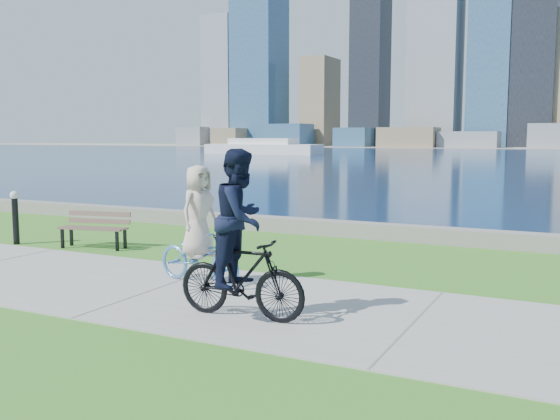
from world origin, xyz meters
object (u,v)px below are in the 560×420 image
at_px(cyclist_woman, 199,240).
at_px(cyclist_man, 241,248).
at_px(bollard_lamp, 15,214).
at_px(park_bench, 95,226).

height_order(cyclist_woman, cyclist_man, cyclist_man).
distance_m(bollard_lamp, cyclist_woman, 5.85).
height_order(bollard_lamp, cyclist_man, cyclist_man).
height_order(bollard_lamp, cyclist_woman, cyclist_woman).
xyz_separation_m(bollard_lamp, cyclist_man, (7.26, -2.71, 0.27)).
distance_m(bollard_lamp, cyclist_man, 7.76).
xyz_separation_m(bollard_lamp, cyclist_woman, (5.70, -1.33, 0.05)).
bearing_deg(park_bench, cyclist_man, -42.16).
bearing_deg(cyclist_man, bollard_lamp, 67.38).
xyz_separation_m(cyclist_woman, cyclist_man, (1.56, -1.38, 0.22)).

